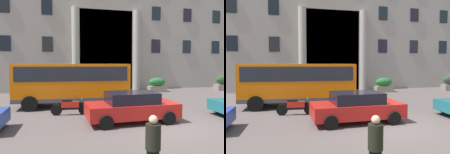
# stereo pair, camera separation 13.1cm
# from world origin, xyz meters

# --- Properties ---
(ground_plane) EXTENTS (80.00, 64.00, 0.12)m
(ground_plane) POSITION_xyz_m (0.00, 0.00, -0.06)
(ground_plane) COLOR #574D4B
(orange_minibus) EXTENTS (7.20, 2.96, 2.73)m
(orange_minibus) POSITION_xyz_m (-3.74, 5.50, 1.64)
(orange_minibus) COLOR orange
(orange_minibus) RESTS_ON ground_plane
(bus_stop_sign) EXTENTS (0.44, 0.08, 2.48)m
(bus_stop_sign) POSITION_xyz_m (0.48, 7.55, 1.54)
(bus_stop_sign) COLOR #A0971A
(bus_stop_sign) RESTS_ON ground_plane
(hedge_planter_far_west) EXTENTS (1.71, 0.88, 1.38)m
(hedge_planter_far_west) POSITION_xyz_m (4.64, 10.64, 0.66)
(hedge_planter_far_west) COLOR gray
(hedge_planter_far_west) RESTS_ON ground_plane
(hedge_planter_east) EXTENTS (1.55, 0.88, 1.34)m
(hedge_planter_east) POSITION_xyz_m (0.52, 10.17, 0.65)
(hedge_planter_east) COLOR gray
(hedge_planter_east) RESTS_ON ground_plane
(hedge_planter_west) EXTENTS (2.02, 0.78, 1.57)m
(hedge_planter_west) POSITION_xyz_m (11.86, 10.12, 0.76)
(hedge_planter_west) COLOR gray
(hedge_planter_west) RESTS_ON ground_plane
(parked_hatchback_near) EXTENTS (4.32, 2.15, 1.43)m
(parked_hatchback_near) POSITION_xyz_m (-1.31, 0.95, 0.73)
(parked_hatchback_near) COLOR red
(parked_hatchback_near) RESTS_ON ground_plane
(motorcycle_far_end) EXTENTS (2.06, 0.55, 0.89)m
(motorcycle_far_end) POSITION_xyz_m (-4.10, 3.03, 0.46)
(motorcycle_far_end) COLOR black
(motorcycle_far_end) RESTS_ON ground_plane
(pedestrian_man_crossing) EXTENTS (0.36, 0.36, 1.61)m
(pedestrian_man_crossing) POSITION_xyz_m (-2.57, -4.25, 0.80)
(pedestrian_man_crossing) COLOR black
(pedestrian_man_crossing) RESTS_ON ground_plane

